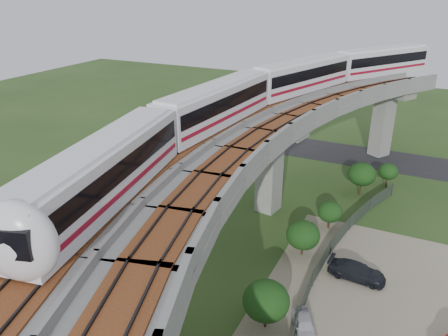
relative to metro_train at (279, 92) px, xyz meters
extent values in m
plane|color=#2B491D|center=(-1.36, -10.94, -12.31)|extent=(160.00, 160.00, 0.00)
cube|color=gray|center=(12.64, -12.94, -12.29)|extent=(18.00, 26.00, 0.04)
cube|color=#232326|center=(-1.36, 19.06, -12.29)|extent=(60.00, 8.00, 0.03)
cube|color=#99968E|center=(7.76, 20.86, -8.11)|extent=(2.86, 2.93, 8.40)
cube|color=#99968E|center=(7.76, 20.86, -3.31)|extent=(7.21, 5.74, 1.20)
cube|color=#99968E|center=(-0.45, -0.52, -8.11)|extent=(2.35, 2.51, 8.40)
cube|color=#99968E|center=(-0.45, -0.52, -3.31)|extent=(7.31, 3.58, 1.20)
cube|color=#99968E|center=(-0.45, -21.36, -8.11)|extent=(2.35, 2.51, 8.40)
cube|color=#99968E|center=(-0.45, -21.36, -3.31)|extent=(7.31, 3.58, 1.20)
cube|color=gray|center=(4.83, 15.60, -2.31)|extent=(16.42, 20.91, 0.80)
cube|color=gray|center=(0.97, 17.50, -1.41)|extent=(8.66, 17.08, 1.00)
cube|color=gray|center=(8.69, 13.70, -1.41)|extent=(8.66, 17.08, 1.00)
cube|color=brown|center=(2.86, 16.57, -1.85)|extent=(10.68, 18.08, 0.12)
cube|color=black|center=(2.86, 16.57, -1.73)|extent=(9.69, 17.59, 0.12)
cube|color=brown|center=(6.80, 14.63, -1.85)|extent=(10.68, 18.08, 0.12)
cube|color=black|center=(6.80, 14.63, -1.73)|extent=(9.69, 17.59, 0.12)
cube|color=gray|center=(-0.66, -1.81, -2.31)|extent=(11.77, 20.03, 0.80)
cube|color=gray|center=(-4.91, -1.16, -1.41)|extent=(3.22, 18.71, 1.00)
cube|color=gray|center=(3.59, -2.46, -1.41)|extent=(3.22, 18.71, 1.00)
cube|color=brown|center=(-2.83, -1.47, -1.85)|extent=(5.44, 19.05, 0.12)
cube|color=black|center=(-2.83, -1.47, -1.73)|extent=(4.35, 18.88, 0.12)
cube|color=brown|center=(1.51, -2.14, -1.85)|extent=(5.44, 19.05, 0.12)
cube|color=black|center=(1.51, -2.14, -1.73)|extent=(4.35, 18.88, 0.12)
cube|color=gray|center=(-0.66, -20.06, -2.31)|extent=(11.77, 20.03, 0.80)
cube|color=gray|center=(-4.91, -20.72, -1.41)|extent=(3.22, 18.71, 1.00)
cube|color=gray|center=(3.59, -19.41, -1.41)|extent=(3.22, 18.71, 1.00)
cube|color=brown|center=(-2.83, -20.40, -1.85)|extent=(5.44, 19.05, 0.12)
cube|color=black|center=(-2.83, -20.40, -1.73)|extent=(4.35, 18.88, 0.12)
cube|color=brown|center=(1.51, -19.73, -1.85)|extent=(5.44, 19.05, 0.12)
cube|color=black|center=(1.51, -19.73, -1.73)|extent=(4.35, 18.88, 0.12)
cube|color=white|center=(-2.57, -21.99, -0.07)|extent=(5.32, 15.24, 3.20)
cube|color=white|center=(-2.57, -21.99, 1.63)|extent=(4.66, 14.41, 0.22)
cube|color=black|center=(-2.57, -21.99, 0.38)|extent=(5.27, 14.66, 1.15)
cube|color=maroon|center=(-2.57, -21.99, -0.82)|extent=(5.27, 14.66, 0.30)
cube|color=black|center=(-2.57, -21.99, -1.53)|extent=(4.14, 12.88, 0.28)
cube|color=white|center=(-3.40, -6.45, -0.07)|extent=(3.77, 15.16, 3.20)
cube|color=white|center=(-3.40, -6.45, 1.63)|extent=(3.18, 14.37, 0.22)
cube|color=black|center=(-3.40, -6.45, 0.38)|extent=(3.79, 14.56, 1.15)
cube|color=maroon|center=(-3.40, -6.45, -0.82)|extent=(3.79, 14.56, 0.30)
cube|color=black|center=(-3.40, -6.45, -1.53)|extent=(2.81, 12.85, 0.28)
cube|color=white|center=(-0.34, 8.80, -0.07)|extent=(7.32, 15.08, 3.20)
cube|color=white|center=(-0.34, 8.80, 1.63)|extent=(6.57, 14.20, 0.22)
cube|color=black|center=(-0.34, 8.80, 0.38)|extent=(7.19, 14.53, 1.15)
cube|color=maroon|center=(-0.34, 8.80, -0.82)|extent=(7.19, 14.53, 0.30)
cube|color=black|center=(-0.34, 8.80, -1.53)|extent=(5.85, 12.69, 0.28)
cube|color=white|center=(6.40, 22.83, -0.07)|extent=(10.41, 14.06, 3.20)
cube|color=white|center=(6.40, 22.83, 1.63)|extent=(9.55, 13.14, 0.22)
cube|color=black|center=(6.40, 22.83, 0.38)|extent=(10.13, 13.59, 1.15)
cube|color=maroon|center=(6.40, 22.83, -0.82)|extent=(10.13, 13.59, 0.30)
cube|color=black|center=(6.40, 22.83, -1.53)|extent=(8.52, 11.74, 0.28)
ellipsoid|color=white|center=(-0.87, -29.04, 0.08)|extent=(3.71, 2.71, 3.64)
cylinder|color=#2D382D|center=(10.89, 8.36, -11.56)|extent=(0.08, 0.08, 1.50)
cube|color=#2D382D|center=(10.02, 6.04, -11.56)|extent=(1.69, 4.77, 1.40)
cylinder|color=#2D382D|center=(9.26, 3.69, -11.56)|extent=(0.08, 0.08, 1.50)
cube|color=#2D382D|center=(8.62, 1.30, -11.56)|extent=(1.23, 4.91, 1.40)
cylinder|color=#2D382D|center=(8.09, -1.11, -11.56)|extent=(0.08, 0.08, 1.50)
cube|color=#2D382D|center=(7.67, -3.55, -11.56)|extent=(0.75, 4.99, 1.40)
cylinder|color=#2D382D|center=(7.38, -6.00, -11.56)|extent=(0.08, 0.08, 1.50)
cube|color=#2D382D|center=(7.20, -8.47, -11.56)|extent=(0.27, 5.04, 1.40)
cylinder|color=#2D382D|center=(7.14, -10.94, -11.56)|extent=(0.08, 0.08, 1.50)
cube|color=#2D382D|center=(7.20, -13.41, -11.56)|extent=(0.27, 5.04, 1.40)
cylinder|color=#2D382D|center=(7.38, -15.87, -11.56)|extent=(0.08, 0.08, 1.50)
cylinder|color=#382314|center=(10.04, 10.30, -11.63)|extent=(0.18, 0.18, 1.36)
ellipsoid|color=#163C13|center=(10.04, 10.30, -10.30)|extent=(2.18, 2.18, 1.85)
cylinder|color=#382314|center=(7.62, 7.00, -11.50)|extent=(0.18, 0.18, 1.62)
ellipsoid|color=#163C13|center=(7.62, 7.00, -9.78)|extent=(3.02, 3.02, 2.57)
cylinder|color=#382314|center=(6.20, -1.69, -11.75)|extent=(0.18, 0.18, 1.12)
ellipsoid|color=#163C13|center=(6.20, -1.69, -10.49)|extent=(2.32, 2.32, 1.97)
cylinder|color=#382314|center=(5.12, -7.08, -11.74)|extent=(0.18, 0.18, 1.13)
ellipsoid|color=#163C13|center=(5.12, -7.08, -10.31)|extent=(2.89, 2.89, 2.46)
cylinder|color=#382314|center=(5.31, -16.57, -11.67)|extent=(0.18, 0.18, 1.29)
ellipsoid|color=#163C13|center=(5.31, -16.57, -10.06)|extent=(3.20, 3.20, 2.72)
imported|color=silver|center=(7.86, -15.92, -11.69)|extent=(2.73, 3.63, 1.15)
imported|color=black|center=(10.00, -8.39, -11.62)|extent=(4.58, 2.05, 1.31)
camera|label=1|loc=(12.88, -38.84, 9.57)|focal=35.00mm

